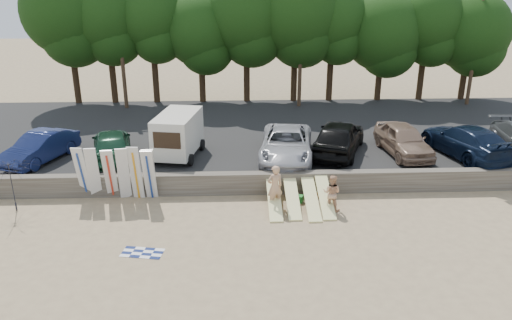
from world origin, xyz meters
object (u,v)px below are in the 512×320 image
object	(u,v)px
car_1	(112,144)
beachgoer_a	(275,187)
car_0	(40,147)
beachgoer_b	(332,193)
beach_umbrella	(14,186)
car_2	(286,144)
cooler	(299,199)
car_5	(466,141)
car_4	(403,140)
box_trailer	(178,133)
car_3	(339,137)

from	to	relation	value
car_1	beachgoer_a	size ratio (longest dim) A/B	2.40
car_0	car_1	world-z (taller)	car_1
beachgoer_b	beach_umbrella	bearing A→B (deg)	22.29
car_2	cooler	distance (m)	3.90
car_2	car_0	bearing A→B (deg)	-173.21
car_5	beachgoer_b	bearing A→B (deg)	15.72
car_1	car_2	distance (m)	8.73
car_2	beachgoer_b	world-z (taller)	car_2
car_0	car_1	size ratio (longest dim) A/B	0.94
car_4	beachgoer_a	bearing A→B (deg)	-152.49
car_0	car_5	bearing A→B (deg)	20.78
box_trailer	car_5	bearing A→B (deg)	8.82
car_1	cooler	world-z (taller)	car_1
car_4	beach_umbrella	world-z (taller)	beach_umbrella
car_0	beachgoer_a	world-z (taller)	car_0
box_trailer	car_0	distance (m)	6.81
beach_umbrella	car_5	bearing A→B (deg)	10.94
car_0	car_3	size ratio (longest dim) A/B	0.83
cooler	beach_umbrella	distance (m)	12.13
car_1	cooler	size ratio (longest dim) A/B	12.23
box_trailer	beach_umbrella	size ratio (longest dim) A/B	1.51
car_3	car_5	xyz separation A→B (m)	(6.41, -0.57, -0.09)
car_1	beachgoer_a	distance (m)	9.00
car_4	beach_umbrella	size ratio (longest dim) A/B	1.82
box_trailer	beachgoer_a	world-z (taller)	box_trailer
car_0	car_1	distance (m)	3.50
car_4	beachgoer_a	world-z (taller)	car_4
car_4	car_0	bearing A→B (deg)	175.24
beach_umbrella	box_trailer	bearing A→B (deg)	34.96
box_trailer	car_1	bearing A→B (deg)	-165.46
car_1	car_3	distance (m)	11.49
car_3	beach_umbrella	world-z (taller)	car_3
box_trailer	car_3	distance (m)	8.21
car_0	car_5	xyz separation A→B (m)	(21.39, -0.09, 0.08)
beach_umbrella	beachgoer_a	bearing A→B (deg)	-0.58
box_trailer	car_5	size ratio (longest dim) A/B	0.69
car_2	car_3	distance (m)	2.83
car_3	beachgoer_a	size ratio (longest dim) A/B	2.71
car_3	beachgoer_b	world-z (taller)	car_3
car_1	beachgoer_b	distance (m)	11.29
box_trailer	car_3	size ratio (longest dim) A/B	0.72
car_0	cooler	bearing A→B (deg)	4.04
box_trailer	car_2	size ratio (longest dim) A/B	0.69
beachgoer_b	car_1	bearing A→B (deg)	-0.52
box_trailer	beach_umbrella	distance (m)	7.89
car_2	beach_umbrella	world-z (taller)	beach_umbrella
beachgoer_a	box_trailer	bearing A→B (deg)	-65.76
box_trailer	car_2	distance (m)	5.48
car_5	beach_umbrella	world-z (taller)	car_5
cooler	beach_umbrella	size ratio (longest dim) A/B	0.15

